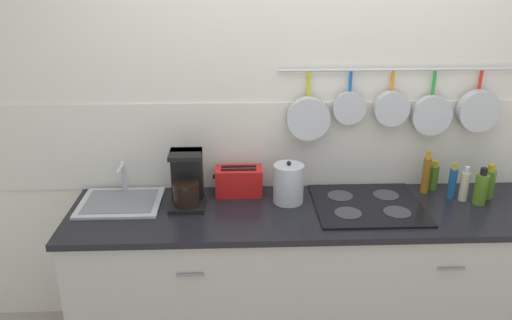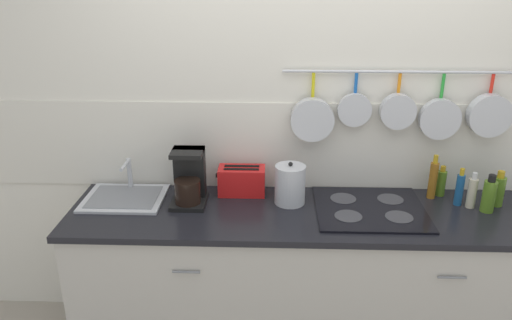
{
  "view_description": "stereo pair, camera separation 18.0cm",
  "coord_description": "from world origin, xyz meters",
  "views": [
    {
      "loc": [
        -0.41,
        -2.4,
        2.11
      ],
      "look_at": [
        -0.32,
        0.0,
        1.18
      ],
      "focal_mm": 35.0,
      "sensor_mm": 36.0,
      "label": 1
    },
    {
      "loc": [
        -0.23,
        -2.4,
        2.11
      ],
      "look_at": [
        -0.32,
        0.0,
        1.18
      ],
      "focal_mm": 35.0,
      "sensor_mm": 36.0,
      "label": 2
    }
  ],
  "objects": [
    {
      "name": "coffee_maker",
      "position": [
        -0.69,
        0.1,
        1.01
      ],
      "size": [
        0.19,
        0.22,
        0.31
      ],
      "color": "black",
      "rests_on": "countertop"
    },
    {
      "name": "cabinet_base",
      "position": [
        0.0,
        -0.0,
        0.42
      ],
      "size": [
        2.62,
        0.62,
        0.85
      ],
      "color": "#B7B2A8",
      "rests_on": "ground_plane"
    },
    {
      "name": "bottle_hot_sauce",
      "position": [
        0.73,
        0.24,
        0.96
      ],
      "size": [
        0.05,
        0.05,
        0.18
      ],
      "color": "#4C721E",
      "rests_on": "countertop"
    },
    {
      "name": "cooktop",
      "position": [
        0.3,
        0.04,
        0.89
      ],
      "size": [
        0.59,
        0.53,
        0.01
      ],
      "color": "black",
      "rests_on": "countertop"
    },
    {
      "name": "bottle_sesame_oil",
      "position": [
        1.01,
        0.12,
        0.97
      ],
      "size": [
        0.07,
        0.07,
        0.2
      ],
      "color": "#4C721E",
      "rests_on": "countertop"
    },
    {
      "name": "sink_basin",
      "position": [
        -1.07,
        0.12,
        0.9
      ],
      "size": [
        0.44,
        0.37,
        0.19
      ],
      "color": "#B7BABF",
      "rests_on": "countertop"
    },
    {
      "name": "toaster",
      "position": [
        -0.41,
        0.22,
        0.96
      ],
      "size": [
        0.28,
        0.14,
        0.16
      ],
      "color": "red",
      "rests_on": "countertop"
    },
    {
      "name": "bottle_vinegar",
      "position": [
        0.79,
        0.12,
        0.97
      ],
      "size": [
        0.04,
        0.04,
        0.21
      ],
      "color": "navy",
      "rests_on": "countertop"
    },
    {
      "name": "kettle",
      "position": [
        -0.13,
        0.11,
        0.99
      ],
      "size": [
        0.17,
        0.17,
        0.24
      ],
      "color": "#B7BABF",
      "rests_on": "countertop"
    },
    {
      "name": "bottle_cooking_wine",
      "position": [
        0.67,
        0.2,
        0.99
      ],
      "size": [
        0.05,
        0.05,
        0.26
      ],
      "color": "#8C5919",
      "rests_on": "countertop"
    },
    {
      "name": "wall_back",
      "position": [
        0.0,
        0.36,
        1.27
      ],
      "size": [
        7.2,
        0.15,
        2.6
      ],
      "color": "silver",
      "rests_on": "ground_plane"
    },
    {
      "name": "bottle_olive_oil",
      "position": [
        0.92,
        0.04,
        0.97
      ],
      "size": [
        0.07,
        0.07,
        0.21
      ],
      "color": "#4C721E",
      "rests_on": "countertop"
    },
    {
      "name": "countertop",
      "position": [
        0.0,
        0.0,
        0.86
      ],
      "size": [
        2.66,
        0.64,
        0.03
      ],
      "color": "black",
      "rests_on": "cabinet_base"
    },
    {
      "name": "bottle_dish_soap",
      "position": [
        0.85,
        0.09,
        0.97
      ],
      "size": [
        0.05,
        0.05,
        0.2
      ],
      "color": "#BFB799",
      "rests_on": "countertop"
    }
  ]
}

